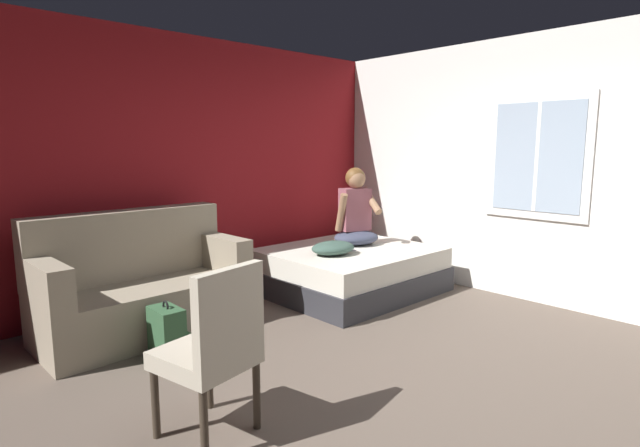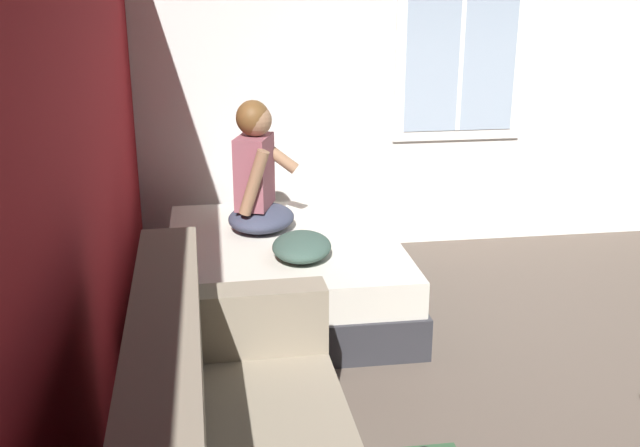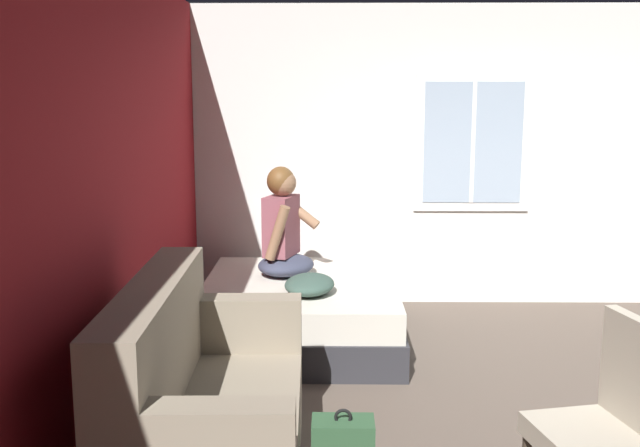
# 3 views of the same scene
# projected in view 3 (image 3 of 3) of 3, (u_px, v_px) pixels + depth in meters

# --- Properties ---
(ground_plane) EXTENTS (40.00, 40.00, 0.00)m
(ground_plane) POSITION_uv_depth(u_px,v_px,m) (604.00, 413.00, 4.57)
(ground_plane) COLOR brown
(wall_back_accent) EXTENTS (9.88, 0.16, 2.70)m
(wall_back_accent) POSITION_uv_depth(u_px,v_px,m) (106.00, 194.00, 4.37)
(wall_back_accent) COLOR maroon
(wall_back_accent) RESTS_ON ground
(wall_side_with_window) EXTENTS (0.19, 7.23, 2.70)m
(wall_side_with_window) POSITION_uv_depth(u_px,v_px,m) (514.00, 157.00, 6.82)
(wall_side_with_window) COLOR silver
(wall_side_with_window) RESTS_ON ground
(bed) EXTENTS (1.77, 1.53, 0.48)m
(bed) POSITION_uv_depth(u_px,v_px,m) (300.00, 312.00, 5.86)
(bed) COLOR #2D2D33
(bed) RESTS_ON ground
(couch) EXTENTS (1.72, 0.86, 1.04)m
(couch) POSITION_uv_depth(u_px,v_px,m) (202.00, 411.00, 3.68)
(couch) COLOR gray
(couch) RESTS_ON ground
(side_chair) EXTENTS (0.54, 0.54, 0.98)m
(side_chair) POSITION_uv_depth(u_px,v_px,m) (607.00, 420.00, 3.25)
(side_chair) COLOR #382D23
(side_chair) RESTS_ON ground
(person_seated) EXTENTS (0.63, 0.58, 0.88)m
(person_seated) POSITION_uv_depth(u_px,v_px,m) (284.00, 231.00, 5.98)
(person_seated) COLOR #383D51
(person_seated) RESTS_ON bed
(throw_pillow) EXTENTS (0.53, 0.43, 0.14)m
(throw_pillow) POSITION_uv_depth(u_px,v_px,m) (310.00, 284.00, 5.46)
(throw_pillow) COLOR #385147
(throw_pillow) RESTS_ON bed
(cell_phone) EXTENTS (0.13, 0.16, 0.01)m
(cell_phone) POSITION_uv_depth(u_px,v_px,m) (308.00, 283.00, 5.77)
(cell_phone) COLOR #B7B7BC
(cell_phone) RESTS_ON bed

